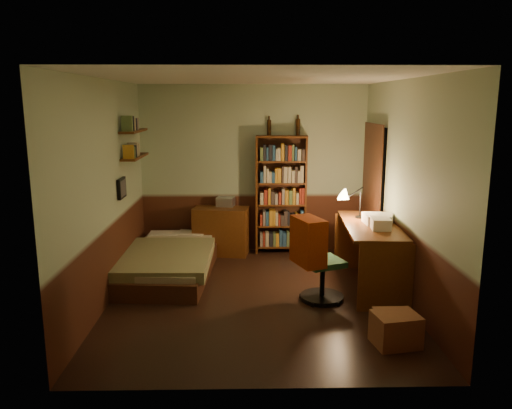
{
  "coord_description": "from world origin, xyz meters",
  "views": [
    {
      "loc": [
        -0.13,
        -5.74,
        2.34
      ],
      "look_at": [
        0.0,
        0.25,
        1.1
      ],
      "focal_mm": 35.0,
      "sensor_mm": 36.0,
      "label": 1
    }
  ],
  "objects_px": {
    "desk": "(369,256)",
    "cardboard_box_b": "(393,324)",
    "mini_stereo": "(226,202)",
    "desk_lamp": "(360,199)",
    "bookshelf": "(281,195)",
    "office_chair": "(323,256)",
    "bed": "(169,252)",
    "dresser": "(221,231)",
    "cardboard_box_a": "(396,329)"
  },
  "relations": [
    {
      "from": "dresser",
      "to": "cardboard_box_a",
      "type": "height_order",
      "value": "dresser"
    },
    {
      "from": "bed",
      "to": "desk_lamp",
      "type": "relative_size",
      "value": 4.02
    },
    {
      "from": "mini_stereo",
      "to": "cardboard_box_a",
      "type": "relative_size",
      "value": 0.62
    },
    {
      "from": "mini_stereo",
      "to": "cardboard_box_b",
      "type": "bearing_deg",
      "value": -46.37
    },
    {
      "from": "bed",
      "to": "cardboard_box_a",
      "type": "relative_size",
      "value": 4.92
    },
    {
      "from": "desk",
      "to": "cardboard_box_b",
      "type": "distance_m",
      "value": 1.38
    },
    {
      "from": "office_chair",
      "to": "cardboard_box_b",
      "type": "xyz_separation_m",
      "value": [
        0.57,
        -0.95,
        -0.42
      ]
    },
    {
      "from": "mini_stereo",
      "to": "cardboard_box_b",
      "type": "relative_size",
      "value": 0.74
    },
    {
      "from": "bookshelf",
      "to": "desk",
      "type": "distance_m",
      "value": 1.93
    },
    {
      "from": "bed",
      "to": "desk",
      "type": "bearing_deg",
      "value": -8.05
    },
    {
      "from": "bed",
      "to": "dresser",
      "type": "distance_m",
      "value": 1.14
    },
    {
      "from": "dresser",
      "to": "mini_stereo",
      "type": "xyz_separation_m",
      "value": [
        0.07,
        0.13,
        0.44
      ]
    },
    {
      "from": "bed",
      "to": "bookshelf",
      "type": "bearing_deg",
      "value": 35.74
    },
    {
      "from": "desk",
      "to": "cardboard_box_b",
      "type": "xyz_separation_m",
      "value": [
        -0.08,
        -1.35,
        -0.29
      ]
    },
    {
      "from": "bed",
      "to": "desk_lamp",
      "type": "bearing_deg",
      "value": -0.6
    },
    {
      "from": "bookshelf",
      "to": "office_chair",
      "type": "distance_m",
      "value": 2.03
    },
    {
      "from": "mini_stereo",
      "to": "office_chair",
      "type": "xyz_separation_m",
      "value": [
        1.23,
        -2.0,
        -0.26
      ]
    },
    {
      "from": "dresser",
      "to": "mini_stereo",
      "type": "distance_m",
      "value": 0.46
    },
    {
      "from": "office_chair",
      "to": "cardboard_box_b",
      "type": "bearing_deg",
      "value": -79.67
    },
    {
      "from": "desk",
      "to": "cardboard_box_a",
      "type": "relative_size",
      "value": 3.67
    },
    {
      "from": "office_chair",
      "to": "cardboard_box_b",
      "type": "height_order",
      "value": "office_chair"
    },
    {
      "from": "desk",
      "to": "desk_lamp",
      "type": "relative_size",
      "value": 3.0
    },
    {
      "from": "bookshelf",
      "to": "desk",
      "type": "xyz_separation_m",
      "value": [
        1.01,
        -1.56,
        -0.5
      ]
    },
    {
      "from": "bookshelf",
      "to": "office_chair",
      "type": "bearing_deg",
      "value": -74.11
    },
    {
      "from": "desk_lamp",
      "to": "cardboard_box_b",
      "type": "xyz_separation_m",
      "value": [
        -0.02,
        -1.7,
        -0.97
      ]
    },
    {
      "from": "bed",
      "to": "desk_lamp",
      "type": "xyz_separation_m",
      "value": [
        2.57,
        -0.21,
        0.78
      ]
    },
    {
      "from": "mini_stereo",
      "to": "bookshelf",
      "type": "distance_m",
      "value": 0.88
    },
    {
      "from": "bookshelf",
      "to": "desk_lamp",
      "type": "height_order",
      "value": "bookshelf"
    },
    {
      "from": "desk_lamp",
      "to": "bed",
      "type": "bearing_deg",
      "value": 153.66
    },
    {
      "from": "desk",
      "to": "office_chair",
      "type": "height_order",
      "value": "office_chair"
    },
    {
      "from": "bed",
      "to": "mini_stereo",
      "type": "distance_m",
      "value": 1.38
    },
    {
      "from": "desk",
      "to": "desk_lamp",
      "type": "height_order",
      "value": "desk_lamp"
    },
    {
      "from": "bookshelf",
      "to": "dresser",
      "type": "bearing_deg",
      "value": -169.27
    },
    {
      "from": "desk_lamp",
      "to": "cardboard_box_a",
      "type": "bearing_deg",
      "value": -113.14
    },
    {
      "from": "cardboard_box_a",
      "to": "desk_lamp",
      "type": "bearing_deg",
      "value": 88.56
    },
    {
      "from": "mini_stereo",
      "to": "bookshelf",
      "type": "xyz_separation_m",
      "value": [
        0.87,
        -0.04,
        0.11
      ]
    },
    {
      "from": "bookshelf",
      "to": "cardboard_box_a",
      "type": "bearing_deg",
      "value": -68.23
    },
    {
      "from": "desk",
      "to": "office_chair",
      "type": "xyz_separation_m",
      "value": [
        -0.65,
        -0.4,
        0.13
      ]
    },
    {
      "from": "bookshelf",
      "to": "mini_stereo",
      "type": "bearing_deg",
      "value": -177.07
    },
    {
      "from": "desk",
      "to": "desk_lamp",
      "type": "distance_m",
      "value": 0.77
    },
    {
      "from": "desk_lamp",
      "to": "bookshelf",
      "type": "bearing_deg",
      "value": 106.5
    },
    {
      "from": "bed",
      "to": "cardboard_box_a",
      "type": "distance_m",
      "value": 3.29
    },
    {
      "from": "bookshelf",
      "to": "cardboard_box_b",
      "type": "height_order",
      "value": "bookshelf"
    },
    {
      "from": "bookshelf",
      "to": "cardboard_box_a",
      "type": "xyz_separation_m",
      "value": [
        0.9,
        -3.11,
        -0.76
      ]
    },
    {
      "from": "dresser",
      "to": "desk",
      "type": "height_order",
      "value": "desk"
    },
    {
      "from": "bed",
      "to": "office_chair",
      "type": "height_order",
      "value": "office_chair"
    },
    {
      "from": "dresser",
      "to": "desk_lamp",
      "type": "bearing_deg",
      "value": -22.13
    },
    {
      "from": "mini_stereo",
      "to": "desk_lamp",
      "type": "height_order",
      "value": "desk_lamp"
    },
    {
      "from": "desk",
      "to": "desk_lamp",
      "type": "xyz_separation_m",
      "value": [
        -0.06,
        0.35,
        0.68
      ]
    },
    {
      "from": "desk_lamp",
      "to": "office_chair",
      "type": "distance_m",
      "value": 1.1
    }
  ]
}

